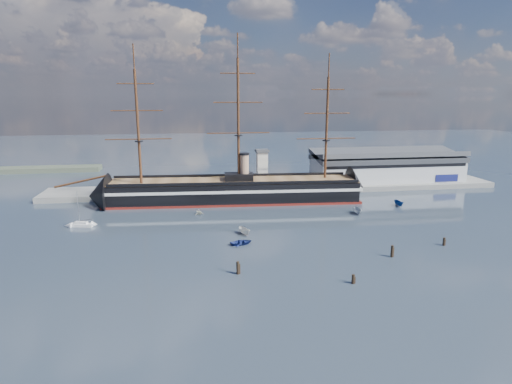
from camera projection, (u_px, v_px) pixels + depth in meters
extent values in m
plane|color=#2C3745|center=(270.00, 215.00, 136.70)|extent=(600.00, 600.00, 0.00)
cube|color=slate|center=(278.00, 190.00, 172.86)|extent=(180.00, 18.00, 2.00)
cube|color=#B7BABC|center=(386.00, 168.00, 182.30)|extent=(62.00, 20.00, 10.00)
cube|color=#3F4247|center=(387.00, 155.00, 181.05)|extent=(63.00, 21.00, 2.00)
cube|color=silver|center=(262.00, 170.00, 166.92)|extent=(4.00, 4.00, 14.00)
cube|color=#3F4247|center=(262.00, 151.00, 165.24)|extent=(5.00, 5.00, 1.00)
cube|color=black|center=(233.00, 191.00, 153.64)|extent=(88.84, 21.58, 7.00)
cube|color=silver|center=(233.00, 187.00, 153.37)|extent=(90.85, 21.94, 1.00)
cube|color=maroon|center=(234.00, 200.00, 154.45)|extent=(90.85, 21.90, 0.90)
cone|color=black|center=(99.00, 196.00, 146.78)|extent=(14.97, 16.54, 15.68)
cone|color=black|center=(356.00, 187.00, 160.63)|extent=(11.98, 16.35, 15.68)
cube|color=brown|center=(233.00, 181.00, 152.83)|extent=(88.76, 20.30, 0.40)
cube|color=black|center=(239.00, 177.00, 152.82)|extent=(10.36, 6.63, 2.50)
cylinder|color=tan|center=(244.00, 167.00, 152.33)|extent=(3.20, 3.20, 9.00)
cylinder|color=#381E0F|center=(81.00, 181.00, 144.78)|extent=(17.76, 1.83, 4.43)
cylinder|color=#381E0F|center=(138.00, 128.00, 143.78)|extent=(0.90, 0.90, 38.00)
cylinder|color=#381E0F|center=(238.00, 121.00, 148.39)|extent=(0.90, 0.90, 42.00)
cylinder|color=#381E0F|center=(327.00, 128.00, 153.83)|extent=(0.90, 0.90, 36.00)
cube|color=silver|center=(81.00, 225.00, 125.03)|extent=(6.94, 3.53, 0.89)
cube|color=silver|center=(81.00, 223.00, 124.87)|extent=(3.80, 2.25, 0.71)
cylinder|color=#B2B2B7|center=(78.00, 208.00, 123.77)|extent=(0.14, 0.14, 9.78)
imported|color=silver|center=(245.00, 235.00, 117.99)|extent=(6.49, 4.16, 2.44)
imported|color=navy|center=(241.00, 244.00, 110.33)|extent=(2.15, 3.76, 1.65)
imported|color=gray|center=(357.00, 214.00, 138.35)|extent=(6.50, 2.94, 2.52)
imported|color=beige|center=(199.00, 214.00, 137.73)|extent=(5.66, 4.46, 1.91)
imported|color=navy|center=(399.00, 206.00, 147.93)|extent=(6.03, 2.37, 2.39)
cylinder|color=black|center=(238.00, 274.00, 92.10)|extent=(0.64, 0.64, 3.56)
cylinder|color=black|center=(353.00, 284.00, 87.51)|extent=(0.64, 0.64, 2.68)
cylinder|color=black|center=(392.00, 257.00, 101.75)|extent=(0.64, 0.64, 3.63)
cylinder|color=black|center=(444.00, 245.00, 109.55)|extent=(0.64, 0.64, 2.81)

